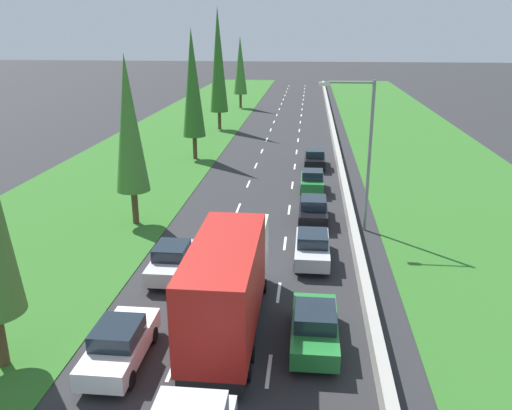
{
  "coord_description": "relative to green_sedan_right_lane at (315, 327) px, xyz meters",
  "views": [
    {
      "loc": [
        2.91,
        -1.1,
        11.67
      ],
      "look_at": [
        -0.23,
        30.02,
        1.26
      ],
      "focal_mm": 37.05,
      "sensor_mm": 36.0,
      "label": 1
    }
  ],
  "objects": [
    {
      "name": "poplar_tree_fourth",
      "position": [
        -11.4,
        45.9,
        7.38
      ],
      "size": [
        2.16,
        2.16,
        14.28
      ],
      "color": "#4C3823",
      "rests_on": "ground"
    },
    {
      "name": "grass_verge_right",
      "position": [
        10.98,
        43.18,
        -0.79
      ],
      "size": [
        14.0,
        140.0,
        0.04
      ],
      "primitive_type": "cube",
      "color": "#2D6623",
      "rests_on": "ground"
    },
    {
      "name": "green_hatchback_right_lane",
      "position": [
        -0.08,
        20.64,
        0.02
      ],
      "size": [
        1.74,
        3.9,
        1.72
      ],
      "color": "#237A33",
      "rests_on": "ground"
    },
    {
      "name": "median_barrier",
      "position": [
        2.33,
        43.18,
        -0.39
      ],
      "size": [
        0.44,
        120.0,
        0.85
      ],
      "primitive_type": "cube",
      "color": "#9E9B93",
      "rests_on": "ground"
    },
    {
      "name": "green_sedan_right_lane",
      "position": [
        0.0,
        0.0,
        0.0
      ],
      "size": [
        1.82,
        4.5,
        1.64
      ],
      "color": "#237A33",
      "rests_on": "ground"
    },
    {
      "name": "poplar_tree_fifth",
      "position": [
        -11.22,
        64.64,
        5.66
      ],
      "size": [
        2.07,
        2.07,
        10.84
      ],
      "color": "#4C3823",
      "rests_on": "ground"
    },
    {
      "name": "black_sedan_right_lane_sixth",
      "position": [
        0.14,
        28.14,
        0.0
      ],
      "size": [
        1.82,
        4.5,
        1.64
      ],
      "color": "black",
      "rests_on": "ground"
    },
    {
      "name": "ground_plane",
      "position": [
        -3.37,
        43.18,
        -0.81
      ],
      "size": [
        300.0,
        300.0,
        0.0
      ],
      "primitive_type": "plane",
      "color": "#28282B",
      "rests_on": "ground"
    },
    {
      "name": "red_box_truck_centre_lane",
      "position": [
        -3.43,
        0.66,
        1.37
      ],
      "size": [
        2.46,
        9.4,
        4.18
      ],
      "color": "black",
      "rests_on": "ground"
    },
    {
      "name": "poplar_tree_second",
      "position": [
        -11.17,
        12.53,
        5.46
      ],
      "size": [
        2.06,
        2.06,
        10.45
      ],
      "color": "#4C3823",
      "rests_on": "ground"
    },
    {
      "name": "white_sedan_left_lane",
      "position": [
        -7.07,
        -1.87,
        0.0
      ],
      "size": [
        1.82,
        4.5,
        1.64
      ],
      "color": "white",
      "rests_on": "ground"
    },
    {
      "name": "silver_sedan_right_lane",
      "position": [
        -0.09,
        7.9,
        0.0
      ],
      "size": [
        1.82,
        4.5,
        1.64
      ],
      "color": "silver",
      "rests_on": "ground"
    },
    {
      "name": "lane_markings",
      "position": [
        -3.37,
        43.18,
        -0.81
      ],
      "size": [
        3.64,
        116.0,
        0.01
      ],
      "color": "white",
      "rests_on": "ground"
    },
    {
      "name": "grass_verge_left",
      "position": [
        -16.02,
        43.18,
        -0.79
      ],
      "size": [
        14.0,
        140.0,
        0.04
      ],
      "primitive_type": "cube",
      "color": "#2D6623",
      "rests_on": "ground"
    },
    {
      "name": "silver_sedan_left_lane",
      "position": [
        -7.0,
        5.61,
        0.0
      ],
      "size": [
        1.82,
        4.5,
        1.64
      ],
      "color": "silver",
      "rests_on": "ground"
    },
    {
      "name": "poplar_tree_third",
      "position": [
        -11.12,
        30.22,
        6.19
      ],
      "size": [
        2.1,
        2.1,
        11.91
      ],
      "color": "#4C3823",
      "rests_on": "ground"
    },
    {
      "name": "street_light_mast",
      "position": [
        2.77,
        12.83,
        4.42
      ],
      "size": [
        3.2,
        0.28,
        9.0
      ],
      "color": "gray",
      "rests_on": "ground"
    },
    {
      "name": "black_sedan_right_lane_fourth",
      "position": [
        -0.03,
        13.99,
        0.0
      ],
      "size": [
        1.82,
        4.5,
        1.64
      ],
      "color": "black",
      "rests_on": "ground"
    }
  ]
}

